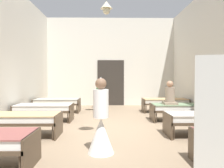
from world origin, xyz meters
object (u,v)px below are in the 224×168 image
Objects in this scene: bed_left_row_1 at (22,119)px; patient_seated_primary at (170,96)px; bed_right_row_3 at (165,102)px; potted_plant at (98,94)px; bed_right_row_1 at (204,118)px; bed_left_row_3 at (57,102)px; bed_right_row_2 at (179,108)px; bed_left_row_2 at (44,108)px; nurse_near_aisle at (101,126)px.

patient_seated_primary is at bearing 23.17° from bed_left_row_1.
potted_plant reaches higher than bed_right_row_3.
bed_left_row_3 is at bearing 140.49° from bed_right_row_1.
bed_left_row_2 is at bearing 180.00° from bed_right_row_2.
nurse_near_aisle reaches higher than bed_left_row_2.
bed_right_row_1 is 1.00× the size of bed_right_row_3.
bed_left_row_2 is 1.00× the size of bed_left_row_3.
bed_right_row_1 is at bearing -90.00° from bed_right_row_2.
bed_left_row_3 is at bearing 90.00° from bed_left_row_2.
potted_plant reaches higher than bed_right_row_2.
patient_seated_primary is at bearing 100.87° from bed_right_row_1.
nurse_near_aisle is at bearing -125.97° from patient_seated_primary.
potted_plant is at bearing 72.26° from bed_left_row_1.
bed_left_row_1 is at bearing -140.49° from bed_right_row_3.
potted_plant is (-2.94, 3.32, 0.25)m from bed_right_row_2.
bed_right_row_2 is 4.06m from nurse_near_aisle.
patient_seated_primary is (-0.35, -0.08, 0.43)m from bed_right_row_2.
potted_plant reaches higher than bed_left_row_2.
bed_left_row_2 is 1.00× the size of bed_right_row_2.
bed_left_row_1 is 1.00× the size of bed_right_row_3.
bed_right_row_1 is 4.98m from bed_left_row_2.
patient_seated_primary reaches higher than bed_right_row_2.
bed_left_row_3 is 1.61× the size of potted_plant.
potted_plant is (1.67, 5.22, 0.25)m from bed_left_row_1.
bed_right_row_2 is at bearing 12.53° from patient_seated_primary.
bed_right_row_2 is 1.90m from bed_right_row_3.
bed_right_row_3 is at bearing -86.72° from nurse_near_aisle.
patient_seated_primary reaches higher than bed_left_row_2.
potted_plant is (-2.94, 1.42, 0.25)m from bed_right_row_3.
bed_right_row_1 and bed_right_row_3 have the same top height.
bed_right_row_1 is at bearing 0.00° from bed_left_row_1.
bed_left_row_1 is 3.80m from bed_left_row_3.
nurse_near_aisle reaches higher than potted_plant.
bed_right_row_1 is at bearing -22.41° from bed_left_row_2.
bed_right_row_2 is at bearing -90.00° from bed_right_row_3.
potted_plant reaches higher than bed_right_row_1.
bed_right_row_1 is (4.61, 0.00, 0.00)m from bed_left_row_1.
bed_right_row_2 is at bearing 22.41° from bed_left_row_1.
bed_left_row_3 is (0.00, 1.90, 0.00)m from bed_left_row_2.
nurse_near_aisle reaches higher than patient_seated_primary.
bed_left_row_3 is (-4.61, 1.90, 0.00)m from bed_right_row_2.
nurse_near_aisle is 3.80m from patient_seated_primary.
bed_right_row_3 is 5.66m from nurse_near_aisle.
bed_left_row_2 is 3.74m from nurse_near_aisle.
bed_left_row_1 is 1.00× the size of bed_right_row_1.
bed_right_row_2 is (4.61, 1.90, 0.00)m from bed_left_row_1.
bed_right_row_3 is at bearing -25.71° from potted_plant.
bed_left_row_3 is at bearing -139.70° from potted_plant.
bed_right_row_1 and bed_right_row_2 have the same top height.
bed_left_row_2 is at bearing -26.75° from nurse_near_aisle.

